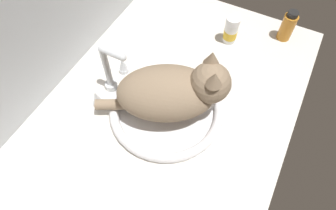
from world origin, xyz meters
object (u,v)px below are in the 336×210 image
Objects in this scene: faucet at (110,74)px; amber_bottle at (288,26)px; sink_basin at (168,110)px; cat at (177,92)px; pill_bottle at (231,31)px.

amber_bottle is (48.22, -42.96, -1.76)cm from faucet.
faucet is 1.64× the size of amber_bottle.
cat is at bearing -62.30° from sink_basin.
cat reaches higher than sink_basin.
sink_basin is at bearing 154.55° from amber_bottle.
faucet is 22.51cm from cat.
amber_bottle is 1.11× the size of pill_bottle.
faucet is at bearing 138.30° from amber_bottle.
faucet is 64.60cm from amber_bottle.
amber_bottle reaches higher than pill_bottle.
cat is (1.14, -2.18, 9.53)cm from sink_basin.
faucet is at bearing 90.00° from sink_basin.
pill_bottle is (37.46, -5.71, 3.56)cm from sink_basin.
amber_bottle is at bearing -41.70° from faucet.
amber_bottle is at bearing -58.04° from pill_bottle.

